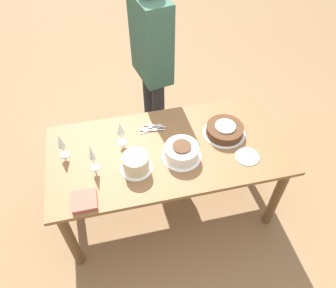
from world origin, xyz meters
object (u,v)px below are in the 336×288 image
person_cutting (152,55)px  wine_glass_far (61,142)px  cake_center_white (182,152)px  wine_glass_extra (91,154)px  cake_back_decorated (136,163)px  wine_glass_near (120,130)px  cake_front_chocolate (225,130)px

person_cutting → wine_glass_far: bearing=-59.5°
cake_center_white → wine_glass_extra: bearing=-3.5°
wine_glass_far → person_cutting: size_ratio=0.12×
person_cutting → wine_glass_extra: bearing=-45.3°
cake_center_white → wine_glass_extra: (0.59, -0.04, 0.09)m
cake_back_decorated → wine_glass_far: 0.52m
wine_glass_near → wine_glass_extra: (0.21, 0.19, 0.02)m
cake_center_white → wine_glass_far: 0.81m
wine_glass_near → wine_glass_far: size_ratio=0.98×
cake_center_white → person_cutting: person_cutting is taller
cake_back_decorated → wine_glass_near: bearing=-77.1°
wine_glass_far → person_cutting: 1.04m
person_cutting → wine_glass_near: bearing=-40.0°
cake_center_white → cake_back_decorated: 0.32m
cake_front_chocolate → wine_glass_extra: wine_glass_extra is taller
cake_back_decorated → person_cutting: (-0.29, -0.92, 0.20)m
cake_center_white → person_cutting: 0.92m
cake_front_chocolate → cake_back_decorated: bearing=14.7°
cake_center_white → cake_back_decorated: cake_back_decorated is taller
wine_glass_extra → person_cutting: size_ratio=0.14×
cake_back_decorated → wine_glass_extra: bearing=-14.7°
cake_center_white → cake_front_chocolate: size_ratio=0.88×
wine_glass_near → person_cutting: bearing=-118.1°
wine_glass_extra → wine_glass_far: bearing=-39.4°
cake_center_white → wine_glass_extra: wine_glass_extra is taller
person_cutting → cake_front_chocolate: bearing=15.7°
wine_glass_extra → person_cutting: (-0.56, -0.85, 0.11)m
cake_back_decorated → wine_glass_extra: wine_glass_extra is taller
cake_center_white → wine_glass_extra: 0.60m
cake_front_chocolate → person_cutting: size_ratio=0.19×
cake_center_white → cake_front_chocolate: bearing=-158.2°
wine_glass_near → person_cutting: (-0.35, -0.66, 0.13)m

